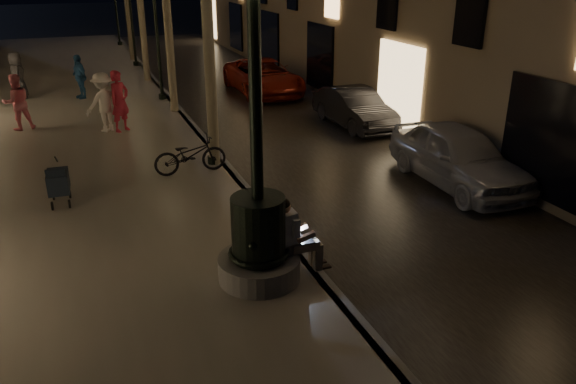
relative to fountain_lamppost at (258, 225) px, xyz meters
name	(u,v)px	position (x,y,z in m)	size (l,w,h in m)	color
ground	(176,109)	(1.00, 13.00, -1.21)	(120.00, 120.00, 0.00)	black
cobble_lane	(251,102)	(4.00, 13.00, -1.20)	(6.00, 45.00, 0.02)	black
promenade	(62,117)	(-3.00, 13.00, -1.11)	(8.00, 45.00, 0.20)	slate
curb_strip	(175,107)	(1.00, 13.00, -1.11)	(0.25, 45.00, 0.20)	#59595B
fountain_lamppost	(258,225)	(0.00, 0.00, 0.00)	(1.40, 1.40, 5.21)	#59595B
seated_man_laptop	(293,233)	(0.61, 0.00, -0.27)	(1.05, 0.36, 1.42)	tan
lamp_curb_a	(207,47)	(0.70, 6.00, 2.02)	(0.36, 0.36, 4.81)	black
lamp_curb_b	(156,18)	(0.70, 14.00, 2.02)	(0.36, 0.36, 4.81)	black
lamp_curb_c	(130,3)	(0.70, 22.00, 2.02)	(0.36, 0.36, 4.81)	black
stroller	(58,182)	(-3.12, 4.57, -0.48)	(0.47, 1.04, 1.06)	black
car_front	(458,156)	(6.15, 2.82, -0.47)	(1.76, 4.37, 1.49)	#9D9FA4
car_second	(354,108)	(6.20, 8.46, -0.57)	(1.36, 3.89, 1.28)	black
car_third	(263,77)	(5.00, 14.39, -0.51)	(2.31, 5.02, 1.39)	maroon
pedestrian_red	(120,101)	(-1.21, 10.05, -0.06)	(0.70, 0.46, 1.91)	#B9253B
pedestrian_pink	(17,102)	(-4.23, 11.40, -0.13)	(0.86, 0.67, 1.76)	pink
pedestrian_white	(104,102)	(-1.68, 10.21, -0.09)	(1.19, 0.69, 1.85)	white
pedestrian_blue	(79,77)	(-2.21, 15.31, -0.17)	(0.99, 0.41, 1.69)	navy
pedestrian_dark	(18,76)	(-4.43, 16.10, -0.12)	(0.88, 0.57, 1.79)	#323136
bicycle	(190,155)	(0.00, 5.50, -0.53)	(0.64, 1.84, 0.96)	black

